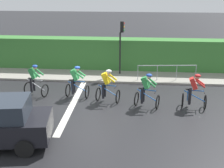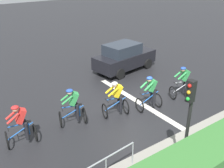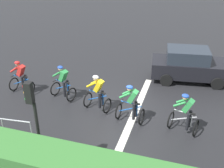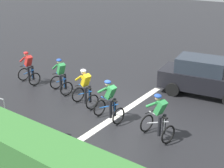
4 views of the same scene
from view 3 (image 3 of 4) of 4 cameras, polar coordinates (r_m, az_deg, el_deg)
The scene contains 10 objects.
ground_plane at distance 12.47m, azimuth 1.86°, elevation -5.79°, with size 80.00×80.00×0.00m, color black.
sidewalk_kerb at distance 10.19m, azimuth -16.09°, elevation -15.68°, with size 2.80×18.73×0.12m, color gray.
road_marking_stop_line at distance 12.36m, azimuth 4.47°, elevation -6.20°, with size 7.00×0.30×0.01m, color silver.
cyclist_lead at distance 14.33m, azimuth -17.91°, elevation 1.16°, with size 0.82×1.16×1.66m.
cyclist_second at distance 13.34m, azimuth -9.87°, elevation 0.14°, with size 0.96×1.23×1.66m.
cyclist_mid at distance 12.28m, azimuth -2.89°, elevation -2.02°, with size 0.90×1.20×1.66m.
cyclist_fourth at distance 11.53m, azimuth 3.90°, elevation -4.20°, with size 0.81×1.16×1.66m.
cyclist_trailing at distance 11.28m, azimuth 14.62°, elevation -5.95°, with size 0.93×1.22×1.66m.
car_black at distance 15.40m, azimuth 15.52°, elevation 3.72°, with size 2.33×4.31×1.76m.
traffic_light_near_crossing at distance 8.57m, azimuth -15.49°, elevation -6.39°, with size 0.22×0.31×3.34m.
Camera 3 is at (-10.04, -2.69, 6.89)m, focal length 45.17 mm.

